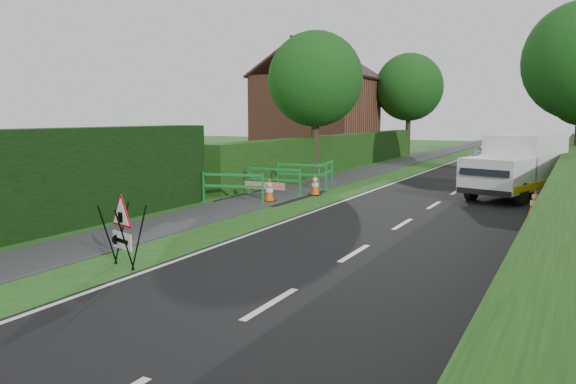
% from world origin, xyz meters
% --- Properties ---
extents(ground, '(120.00, 120.00, 0.00)m').
position_xyz_m(ground, '(0.00, 0.00, 0.00)').
color(ground, '#224D16').
rests_on(ground, ground).
extents(road_surface, '(6.00, 90.00, 0.02)m').
position_xyz_m(road_surface, '(2.50, 35.00, 0.00)').
color(road_surface, black).
rests_on(road_surface, ground).
extents(footpath, '(2.00, 90.00, 0.02)m').
position_xyz_m(footpath, '(-3.00, 35.00, 0.01)').
color(footpath, '#2D2D30').
rests_on(footpath, ground).
extents(hedge_west_far, '(1.00, 24.00, 1.80)m').
position_xyz_m(hedge_west_far, '(-5.00, 22.00, 0.00)').
color(hedge_west_far, '#14380F').
rests_on(hedge_west_far, ground).
extents(house_west, '(7.50, 7.40, 7.88)m').
position_xyz_m(house_west, '(-10.00, 30.00, 2.90)').
color(house_west, brown).
rests_on(house_west, ground).
extents(tree_nw, '(4.40, 4.40, 6.70)m').
position_xyz_m(tree_nw, '(-4.60, 18.00, 4.48)').
color(tree_nw, '#2D2116').
rests_on(tree_nw, ground).
extents(tree_fw, '(4.80, 4.80, 7.24)m').
position_xyz_m(tree_fw, '(-4.60, 34.00, 4.83)').
color(tree_fw, '#2D2116').
rests_on(tree_fw, ground).
extents(triangle_sign, '(0.99, 0.99, 1.16)m').
position_xyz_m(triangle_sign, '(-0.95, 1.53, 0.81)').
color(triangle_sign, black).
rests_on(triangle_sign, ground).
extents(works_van, '(3.11, 5.03, 2.15)m').
position_xyz_m(works_van, '(4.61, 14.56, 1.14)').
color(works_van, silver).
rests_on(works_van, ground).
extents(traffic_cone_0, '(0.38, 0.38, 0.79)m').
position_xyz_m(traffic_cone_0, '(5.43, 10.92, 0.39)').
color(traffic_cone_0, black).
rests_on(traffic_cone_0, ground).
extents(traffic_cone_1, '(0.38, 0.38, 0.79)m').
position_xyz_m(traffic_cone_1, '(5.59, 13.70, 0.39)').
color(traffic_cone_1, black).
rests_on(traffic_cone_1, ground).
extents(traffic_cone_2, '(0.38, 0.38, 0.79)m').
position_xyz_m(traffic_cone_2, '(4.94, 15.80, 0.39)').
color(traffic_cone_2, black).
rests_on(traffic_cone_2, ground).
extents(traffic_cone_3, '(0.38, 0.38, 0.79)m').
position_xyz_m(traffic_cone_3, '(-2.53, 9.89, 0.39)').
color(traffic_cone_3, black).
rests_on(traffic_cone_3, ground).
extents(traffic_cone_4, '(0.38, 0.38, 0.79)m').
position_xyz_m(traffic_cone_4, '(-1.81, 11.96, 0.39)').
color(traffic_cone_4, black).
rests_on(traffic_cone_4, ground).
extents(ped_barrier_0, '(2.08, 0.86, 1.00)m').
position_xyz_m(ped_barrier_0, '(-3.41, 9.06, 0.63)').
color(ped_barrier_0, '#188535').
rests_on(ped_barrier_0, ground).
extents(ped_barrier_1, '(2.07, 0.45, 1.00)m').
position_xyz_m(ped_barrier_1, '(-3.13, 11.33, 0.63)').
color(ped_barrier_1, '#188535').
rests_on(ped_barrier_1, ground).
extents(ped_barrier_2, '(2.08, 0.52, 1.00)m').
position_xyz_m(ped_barrier_2, '(-3.04, 13.39, 0.63)').
color(ped_barrier_2, '#188535').
rests_on(ped_barrier_2, ground).
extents(ped_barrier_3, '(0.65, 2.09, 1.00)m').
position_xyz_m(ped_barrier_3, '(-2.50, 14.48, 0.63)').
color(ped_barrier_3, '#188535').
rests_on(ped_barrier_3, ground).
extents(redwhite_plank, '(1.50, 0.15, 0.25)m').
position_xyz_m(redwhite_plank, '(-2.98, 10.38, 0.00)').
color(redwhite_plank, red).
rests_on(redwhite_plank, ground).
extents(hatchback_car, '(2.35, 3.67, 1.16)m').
position_xyz_m(hatchback_car, '(1.84, 27.86, 0.58)').
color(hatchback_car, white).
rests_on(hatchback_car, ground).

